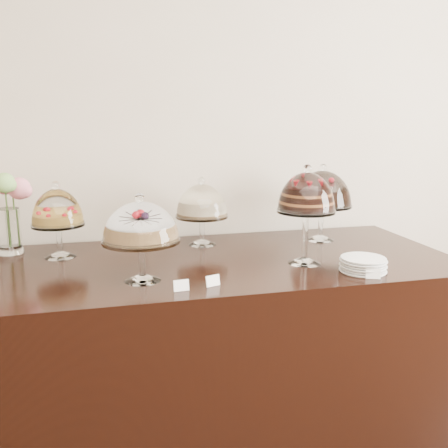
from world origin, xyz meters
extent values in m
cube|color=beige|center=(0.00, 3.00, 1.50)|extent=(5.00, 0.04, 3.00)
cube|color=black|center=(-0.20, 2.45, 0.45)|extent=(2.20, 1.00, 0.90)
cone|color=white|center=(-0.59, 2.22, 0.91)|extent=(0.15, 0.15, 0.02)
cylinder|color=white|center=(-0.59, 2.22, 0.99)|extent=(0.03, 0.03, 0.14)
cylinder|color=white|center=(-0.59, 2.22, 1.07)|extent=(0.32, 0.32, 0.01)
cylinder|color=#A97E4B|center=(-0.59, 2.22, 1.10)|extent=(0.26, 0.26, 0.06)
sphere|color=red|center=(-0.52, 2.24, 1.15)|extent=(0.02, 0.02, 0.02)
sphere|color=red|center=(-0.64, 2.26, 1.15)|extent=(0.02, 0.02, 0.02)
sphere|color=red|center=(-0.60, 2.15, 1.15)|extent=(0.02, 0.02, 0.02)
sphere|color=white|center=(-0.59, 2.22, 1.24)|extent=(0.04, 0.04, 0.04)
cone|color=white|center=(0.16, 2.29, 0.91)|extent=(0.15, 0.15, 0.02)
cylinder|color=white|center=(0.16, 2.29, 1.03)|extent=(0.03, 0.03, 0.21)
cylinder|color=white|center=(0.16, 2.29, 1.15)|extent=(0.26, 0.26, 0.01)
cylinder|color=black|center=(0.16, 2.29, 1.20)|extent=(0.20, 0.20, 0.10)
sphere|color=red|center=(0.21, 2.31, 1.26)|extent=(0.02, 0.02, 0.02)
sphere|color=red|center=(0.17, 2.35, 1.26)|extent=(0.02, 0.02, 0.02)
sphere|color=red|center=(0.12, 2.33, 1.26)|extent=(0.02, 0.02, 0.02)
sphere|color=red|center=(0.11, 2.28, 1.26)|extent=(0.02, 0.02, 0.02)
sphere|color=red|center=(0.15, 2.24, 1.26)|extent=(0.02, 0.02, 0.02)
sphere|color=red|center=(0.20, 2.25, 1.26)|extent=(0.02, 0.02, 0.02)
sphere|color=white|center=(0.16, 2.29, 1.33)|extent=(0.04, 0.04, 0.04)
cone|color=white|center=(-0.23, 2.74, 0.91)|extent=(0.15, 0.15, 0.02)
cylinder|color=white|center=(-0.23, 2.74, 0.99)|extent=(0.03, 0.03, 0.12)
cylinder|color=white|center=(-0.23, 2.74, 1.05)|extent=(0.28, 0.28, 0.01)
cylinder|color=#F6E5BF|center=(-0.23, 2.74, 1.09)|extent=(0.22, 0.22, 0.07)
sphere|color=white|center=(-0.23, 2.74, 1.24)|extent=(0.04, 0.04, 0.04)
cone|color=white|center=(0.42, 2.69, 0.91)|extent=(0.15, 0.15, 0.02)
cylinder|color=white|center=(0.42, 2.69, 1.01)|extent=(0.03, 0.03, 0.16)
cylinder|color=white|center=(0.42, 2.69, 1.09)|extent=(0.32, 0.32, 0.01)
cylinder|color=black|center=(0.42, 2.69, 1.14)|extent=(0.26, 0.26, 0.08)
sphere|color=red|center=(0.49, 2.71, 1.19)|extent=(0.02, 0.02, 0.02)
sphere|color=red|center=(0.36, 2.73, 1.19)|extent=(0.02, 0.02, 0.02)
sphere|color=red|center=(0.40, 2.61, 1.19)|extent=(0.02, 0.02, 0.02)
sphere|color=white|center=(0.42, 2.69, 1.30)|extent=(0.04, 0.04, 0.04)
cone|color=white|center=(-0.94, 2.67, 0.91)|extent=(0.15, 0.15, 0.02)
cylinder|color=white|center=(-0.94, 2.67, 0.99)|extent=(0.03, 0.03, 0.13)
cylinder|color=white|center=(-0.94, 2.67, 1.06)|extent=(0.25, 0.25, 0.01)
cylinder|color=gold|center=(-0.94, 2.67, 1.09)|extent=(0.20, 0.20, 0.04)
sphere|color=red|center=(-0.89, 2.69, 1.12)|extent=(0.02, 0.02, 0.02)
sphere|color=red|center=(-0.93, 2.73, 1.12)|extent=(0.02, 0.02, 0.02)
sphere|color=red|center=(-0.98, 2.71, 1.12)|extent=(0.02, 0.02, 0.02)
sphere|color=red|center=(-0.99, 2.65, 1.12)|extent=(0.02, 0.02, 0.02)
sphere|color=red|center=(-0.95, 2.62, 1.12)|extent=(0.02, 0.02, 0.02)
sphere|color=red|center=(-0.90, 2.63, 1.12)|extent=(0.02, 0.02, 0.02)
sphere|color=white|center=(-0.94, 2.67, 1.25)|extent=(0.04, 0.04, 0.04)
cylinder|color=white|center=(-1.18, 2.80, 1.01)|extent=(0.11, 0.11, 0.22)
cylinder|color=#476B2D|center=(-1.15, 2.81, 1.08)|extent=(0.01, 0.01, 0.28)
sphere|color=pink|center=(-1.12, 2.81, 1.22)|extent=(0.11, 0.11, 0.11)
cylinder|color=#476B2D|center=(-1.19, 2.84, 1.08)|extent=(0.01, 0.01, 0.28)
sphere|color=pink|center=(-1.19, 2.87, 1.22)|extent=(0.08, 0.08, 0.08)
cylinder|color=#476B2D|center=(-1.17, 2.76, 1.10)|extent=(0.01, 0.01, 0.32)
sphere|color=#78AB52|center=(-1.17, 2.72, 1.26)|extent=(0.10, 0.10, 0.10)
cylinder|color=silver|center=(0.36, 2.11, 0.90)|extent=(0.20, 0.20, 0.01)
cylinder|color=silver|center=(0.36, 2.11, 0.92)|extent=(0.19, 0.19, 0.01)
cylinder|color=silver|center=(0.36, 2.11, 0.93)|extent=(0.20, 0.20, 0.01)
cylinder|color=silver|center=(0.36, 2.11, 0.94)|extent=(0.19, 0.19, 0.01)
cylinder|color=silver|center=(0.36, 2.11, 0.95)|extent=(0.20, 0.20, 0.01)
cylinder|color=silver|center=(0.36, 2.11, 0.96)|extent=(0.19, 0.19, 0.01)
cube|color=white|center=(-0.45, 2.05, 0.92)|extent=(0.06, 0.02, 0.04)
cube|color=white|center=(0.35, 2.01, 0.92)|extent=(0.06, 0.04, 0.04)
cube|color=white|center=(-0.32, 2.08, 0.92)|extent=(0.06, 0.03, 0.04)
camera|label=1|loc=(-0.73, 0.24, 1.56)|focal=40.00mm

